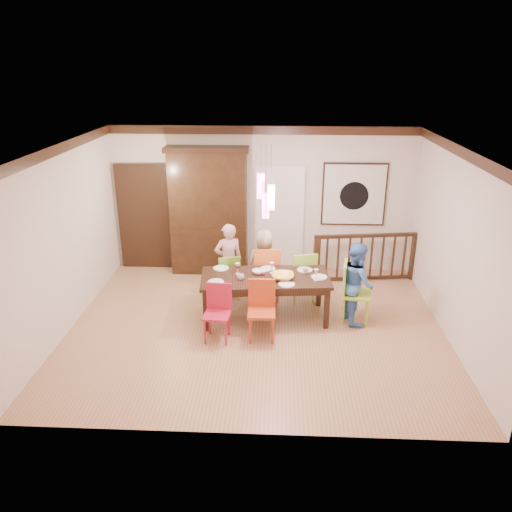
{
  "coord_description": "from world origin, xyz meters",
  "views": [
    {
      "loc": [
        0.34,
        -7.13,
        4.05
      ],
      "look_at": [
        -0.02,
        0.45,
        1.06
      ],
      "focal_mm": 35.0,
      "sensor_mm": 36.0,
      "label": 1
    }
  ],
  "objects_px": {
    "chair_far_left": "(228,273)",
    "person_far_left": "(229,261)",
    "china_hutch": "(209,211)",
    "balustrade": "(366,257)",
    "person_end_right": "(356,283)",
    "person_far_mid": "(264,263)",
    "dining_table": "(265,281)",
    "chair_end_right": "(357,289)"
  },
  "relations": [
    {
      "from": "person_far_left",
      "to": "person_end_right",
      "type": "xyz_separation_m",
      "value": [
        2.17,
        -0.81,
        -0.01
      ]
    },
    {
      "from": "chair_far_left",
      "to": "person_end_right",
      "type": "height_order",
      "value": "person_end_right"
    },
    {
      "from": "person_far_left",
      "to": "person_end_right",
      "type": "height_order",
      "value": "person_far_left"
    },
    {
      "from": "dining_table",
      "to": "person_far_mid",
      "type": "xyz_separation_m",
      "value": [
        -0.04,
        0.85,
        -0.03
      ]
    },
    {
      "from": "person_far_mid",
      "to": "person_end_right",
      "type": "distance_m",
      "value": 1.75
    },
    {
      "from": "china_hutch",
      "to": "balustrade",
      "type": "xyz_separation_m",
      "value": [
        3.09,
        -0.35,
        -0.77
      ]
    },
    {
      "from": "chair_far_left",
      "to": "person_far_mid",
      "type": "distance_m",
      "value": 0.67
    },
    {
      "from": "person_end_right",
      "to": "china_hutch",
      "type": "bearing_deg",
      "value": 40.12
    },
    {
      "from": "chair_end_right",
      "to": "person_far_mid",
      "type": "relative_size",
      "value": 0.8
    },
    {
      "from": "person_far_mid",
      "to": "person_end_right",
      "type": "relative_size",
      "value": 0.94
    },
    {
      "from": "balustrade",
      "to": "person_far_mid",
      "type": "height_order",
      "value": "person_far_mid"
    },
    {
      "from": "person_far_mid",
      "to": "chair_far_left",
      "type": "bearing_deg",
      "value": 1.4
    },
    {
      "from": "balustrade",
      "to": "dining_table",
      "type": "bearing_deg",
      "value": -147.47
    },
    {
      "from": "chair_far_left",
      "to": "chair_end_right",
      "type": "bearing_deg",
      "value": 145.31
    },
    {
      "from": "dining_table",
      "to": "person_end_right",
      "type": "relative_size",
      "value": 1.6
    },
    {
      "from": "dining_table",
      "to": "china_hutch",
      "type": "height_order",
      "value": "china_hutch"
    },
    {
      "from": "china_hutch",
      "to": "person_far_mid",
      "type": "bearing_deg",
      "value": -44.41
    },
    {
      "from": "chair_far_left",
      "to": "person_far_left",
      "type": "height_order",
      "value": "person_far_left"
    },
    {
      "from": "chair_end_right",
      "to": "balustrade",
      "type": "xyz_separation_m",
      "value": [
        0.41,
        1.66,
        -0.09
      ]
    },
    {
      "from": "chair_far_left",
      "to": "china_hutch",
      "type": "bearing_deg",
      "value": -83.71
    },
    {
      "from": "chair_far_left",
      "to": "dining_table",
      "type": "bearing_deg",
      "value": 118.11
    },
    {
      "from": "china_hutch",
      "to": "person_far_left",
      "type": "height_order",
      "value": "china_hutch"
    },
    {
      "from": "balustrade",
      "to": "person_end_right",
      "type": "relative_size",
      "value": 1.53
    },
    {
      "from": "chair_far_left",
      "to": "person_end_right",
      "type": "xyz_separation_m",
      "value": [
        2.17,
        -0.73,
        0.19
      ]
    },
    {
      "from": "balustrade",
      "to": "person_far_mid",
      "type": "xyz_separation_m",
      "value": [
        -1.95,
        -0.77,
        0.14
      ]
    },
    {
      "from": "dining_table",
      "to": "person_end_right",
      "type": "distance_m",
      "value": 1.48
    },
    {
      "from": "person_end_right",
      "to": "balustrade",
      "type": "bearing_deg",
      "value": -27.84
    },
    {
      "from": "chair_far_left",
      "to": "chair_end_right",
      "type": "distance_m",
      "value": 2.32
    },
    {
      "from": "person_end_right",
      "to": "chair_far_left",
      "type": "bearing_deg",
      "value": 57.98
    },
    {
      "from": "china_hutch",
      "to": "person_end_right",
      "type": "relative_size",
      "value": 1.87
    },
    {
      "from": "chair_end_right",
      "to": "person_end_right",
      "type": "height_order",
      "value": "person_end_right"
    },
    {
      "from": "dining_table",
      "to": "person_far_mid",
      "type": "distance_m",
      "value": 0.85
    },
    {
      "from": "china_hutch",
      "to": "person_end_right",
      "type": "distance_m",
      "value": 3.37
    },
    {
      "from": "person_far_left",
      "to": "balustrade",
      "type": "bearing_deg",
      "value": 178.28
    },
    {
      "from": "chair_end_right",
      "to": "china_hutch",
      "type": "distance_m",
      "value": 3.41
    },
    {
      "from": "china_hutch",
      "to": "balustrade",
      "type": "height_order",
      "value": "china_hutch"
    },
    {
      "from": "person_end_right",
      "to": "chair_end_right",
      "type": "bearing_deg",
      "value": -167.88
    },
    {
      "from": "person_far_left",
      "to": "person_end_right",
      "type": "relative_size",
      "value": 1.02
    },
    {
      "from": "chair_far_left",
      "to": "person_far_left",
      "type": "relative_size",
      "value": 0.62
    },
    {
      "from": "chair_far_left",
      "to": "person_far_left",
      "type": "bearing_deg",
      "value": -108.02
    },
    {
      "from": "china_hutch",
      "to": "person_far_left",
      "type": "distance_m",
      "value": 1.39
    },
    {
      "from": "person_far_mid",
      "to": "china_hutch",
      "type": "bearing_deg",
      "value": -53.83
    }
  ]
}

